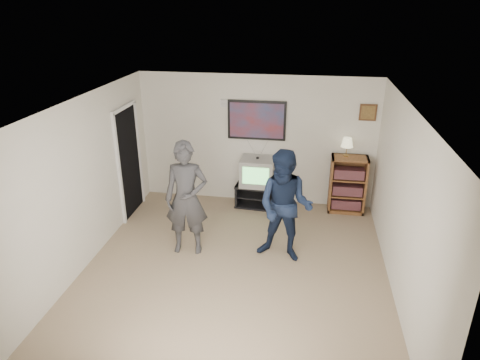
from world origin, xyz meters
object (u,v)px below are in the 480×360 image
(crt_television, at_px, (257,172))
(bookshelf, at_px, (347,184))
(person_short, at_px, (285,207))
(media_stand, at_px, (259,195))
(person_tall, at_px, (187,199))

(crt_television, distance_m, bookshelf, 1.71)
(person_short, bearing_deg, media_stand, 120.00)
(media_stand, bearing_deg, person_tall, -113.19)
(crt_television, relative_size, person_tall, 0.34)
(bookshelf, bearing_deg, person_short, -120.70)
(media_stand, height_order, crt_television, crt_television)
(bookshelf, xyz_separation_m, person_tall, (-2.58, -1.83, 0.37))
(person_short, bearing_deg, person_tall, -167.34)
(media_stand, xyz_separation_m, person_tall, (-0.93, -1.78, 0.69))
(media_stand, relative_size, bookshelf, 0.86)
(crt_television, height_order, bookshelf, bookshelf)
(media_stand, relative_size, person_short, 0.53)
(media_stand, bearing_deg, crt_television, -175.52)
(media_stand, relative_size, person_tall, 0.51)
(person_tall, bearing_deg, person_short, -5.64)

